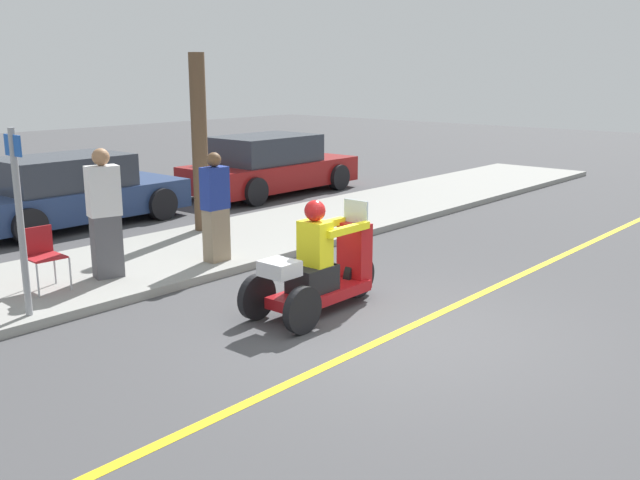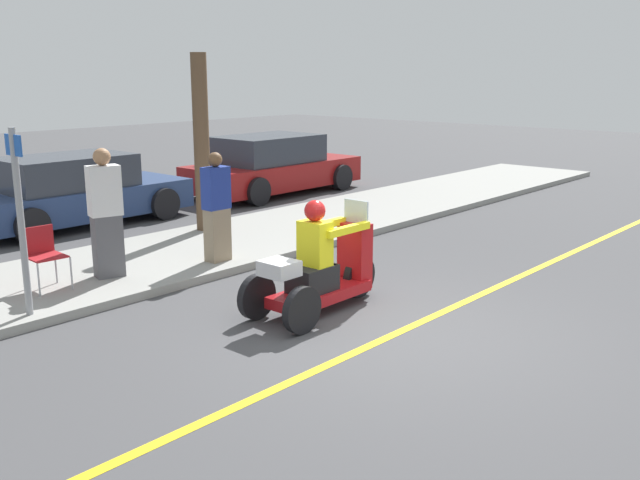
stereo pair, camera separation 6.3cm
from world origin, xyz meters
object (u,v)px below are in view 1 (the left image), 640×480
(parked_car_lot_left, at_px, (71,192))
(spectator_by_tree, at_px, (216,209))
(street_sign, at_px, (20,216))
(tree_trunk, at_px, (200,143))
(motorcycle_trike, at_px, (321,272))
(parked_car_lot_center, at_px, (269,166))
(spectator_far_back, at_px, (105,216))
(folding_chair_set_back, at_px, (41,252))

(parked_car_lot_left, bearing_deg, spectator_by_tree, -92.75)
(parked_car_lot_left, xyz_separation_m, street_sign, (-3.32, -4.70, 0.67))
(parked_car_lot_left, relative_size, tree_trunk, 1.38)
(motorcycle_trike, xyz_separation_m, parked_car_lot_center, (5.80, 6.71, 0.17))
(motorcycle_trike, bearing_deg, spectator_far_back, 110.84)
(parked_car_lot_center, distance_m, tree_trunk, 4.83)
(folding_chair_set_back, xyz_separation_m, tree_trunk, (3.73, 1.23, 1.06))
(motorcycle_trike, relative_size, folding_chair_set_back, 2.53)
(street_sign, bearing_deg, spectator_by_tree, 3.97)
(spectator_by_tree, height_order, parked_car_lot_left, spectator_by_tree)
(spectator_far_back, bearing_deg, tree_trunk, 25.83)
(folding_chair_set_back, xyz_separation_m, street_sign, (-0.64, -0.85, 0.69))
(parked_car_lot_center, xyz_separation_m, tree_trunk, (-4.08, -2.38, 1.01))
(folding_chair_set_back, bearing_deg, parked_car_lot_left, 55.29)
(tree_trunk, height_order, street_sign, tree_trunk)
(folding_chair_set_back, xyz_separation_m, parked_car_lot_center, (7.81, 3.60, 0.05))
(folding_chair_set_back, height_order, street_sign, street_sign)
(spectator_far_back, relative_size, folding_chair_set_back, 2.19)
(spectator_far_back, relative_size, parked_car_lot_center, 0.40)
(parked_car_lot_left, height_order, parked_car_lot_center, parked_car_lot_center)
(parked_car_lot_left, bearing_deg, parked_car_lot_center, -2.82)
(spectator_by_tree, xyz_separation_m, parked_car_lot_left, (0.22, 4.49, -0.26))
(parked_car_lot_left, height_order, street_sign, street_sign)
(spectator_far_back, bearing_deg, motorcycle_trike, -69.16)
(parked_car_lot_center, bearing_deg, street_sign, -152.23)
(spectator_by_tree, bearing_deg, motorcycle_trike, -100.17)
(spectator_far_back, height_order, parked_car_lot_left, spectator_far_back)
(folding_chair_set_back, distance_m, tree_trunk, 4.06)
(parked_car_lot_left, height_order, tree_trunk, tree_trunk)
(folding_chair_set_back, bearing_deg, street_sign, -127.27)
(tree_trunk, bearing_deg, street_sign, -154.60)
(motorcycle_trike, bearing_deg, parked_car_lot_center, 49.19)
(folding_chair_set_back, distance_m, street_sign, 1.27)
(spectator_far_back, xyz_separation_m, parked_car_lot_center, (6.93, 3.75, -0.31))
(folding_chair_set_back, height_order, parked_car_lot_left, parked_car_lot_left)
(motorcycle_trike, relative_size, spectator_far_back, 1.15)
(folding_chair_set_back, bearing_deg, motorcycle_trike, -57.10)
(motorcycle_trike, distance_m, street_sign, 3.58)
(motorcycle_trike, xyz_separation_m, spectator_by_tree, (0.44, 2.48, 0.41))
(motorcycle_trike, distance_m, spectator_by_tree, 2.55)
(motorcycle_trike, height_order, tree_trunk, tree_trunk)
(parked_car_lot_center, bearing_deg, parked_car_lot_left, 177.18)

